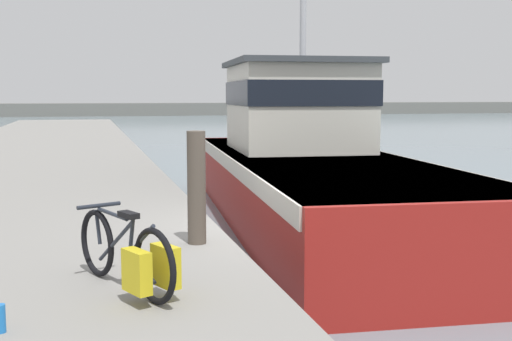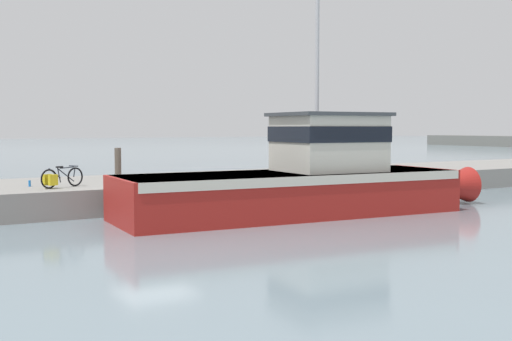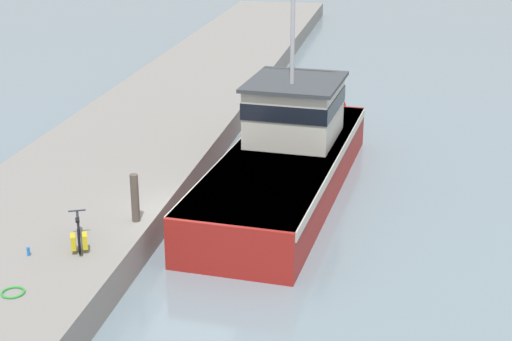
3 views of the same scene
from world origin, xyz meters
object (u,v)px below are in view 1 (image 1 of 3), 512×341
(bicycle_touring, at_px, (132,257))
(mooring_post, at_px, (197,188))
(fishing_boat_main, at_px, (306,164))
(water_bottle_by_bike, at_px, (0,319))

(bicycle_touring, distance_m, mooring_post, 2.01)
(mooring_post, bearing_deg, fishing_boat_main, 59.10)
(bicycle_touring, height_order, mooring_post, mooring_post)
(mooring_post, distance_m, water_bottle_by_bike, 3.19)
(bicycle_touring, bearing_deg, mooring_post, 39.28)
(water_bottle_by_bike, bearing_deg, mooring_post, 52.64)
(fishing_boat_main, height_order, water_bottle_by_bike, fishing_boat_main)
(fishing_boat_main, distance_m, bicycle_touring, 8.40)
(bicycle_touring, xyz_separation_m, water_bottle_by_bike, (-1.02, -0.72, -0.23))
(bicycle_touring, distance_m, water_bottle_by_bike, 1.27)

